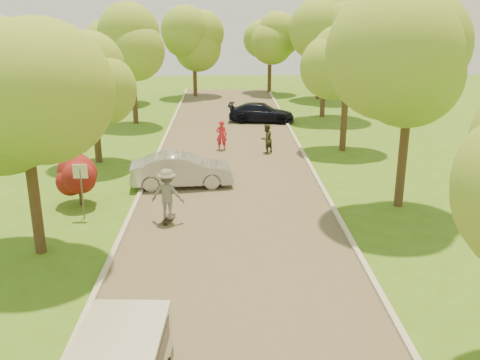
{
  "coord_description": "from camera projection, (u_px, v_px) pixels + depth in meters",
  "views": [
    {
      "loc": [
        -0.33,
        -15.45,
        7.78
      ],
      "look_at": [
        0.26,
        4.62,
        1.3
      ],
      "focal_mm": 40.0,
      "sensor_mm": 36.0,
      "label": 1
    }
  ],
  "objects": [
    {
      "name": "ground",
      "position": [
        236.0,
        263.0,
        17.09
      ],
      "size": [
        100.0,
        100.0,
        0.0
      ],
      "primitive_type": "plane",
      "color": "#406217",
      "rests_on": "ground"
    },
    {
      "name": "person_olive",
      "position": [
        266.0,
        139.0,
        29.79
      ],
      "size": [
        1.0,
        1.0,
        1.64
      ],
      "primitive_type": "imported",
      "rotation": [
        0.0,
        0.0,
        3.91
      ],
      "color": "#333620",
      "rests_on": "ground"
    },
    {
      "name": "longboard",
      "position": [
        169.0,
        219.0,
        20.39
      ],
      "size": [
        0.48,
        1.04,
        0.12
      ],
      "rotation": [
        0.0,
        0.0,
        2.94
      ],
      "color": "black",
      "rests_on": "ground"
    },
    {
      "name": "tree_bg_a",
      "position": [
        121.0,
        39.0,
        43.75
      ],
      "size": [
        5.12,
        5.0,
        7.72
      ],
      "color": "#382619",
      "rests_on": "ground"
    },
    {
      "name": "tree_l_far",
      "position": [
        134.0,
        44.0,
        36.16
      ],
      "size": [
        4.92,
        4.8,
        7.79
      ],
      "color": "#382619",
      "rests_on": "ground"
    },
    {
      "name": "tree_bg_d",
      "position": [
        272.0,
        36.0,
        49.82
      ],
      "size": [
        5.12,
        5.0,
        7.72
      ],
      "color": "#382619",
      "rests_on": "ground"
    },
    {
      "name": "person_striped",
      "position": [
        221.0,
        135.0,
        30.49
      ],
      "size": [
        0.62,
        0.41,
        1.7
      ],
      "primitive_type": "imported",
      "rotation": [
        0.0,
        0.0,
        3.14
      ],
      "color": "red",
      "rests_on": "ground"
    },
    {
      "name": "tree_r_mida",
      "position": [
        417.0,
        70.0,
        20.34
      ],
      "size": [
        5.13,
        5.0,
        7.95
      ],
      "color": "#382619",
      "rests_on": "ground"
    },
    {
      "name": "tree_r_midb",
      "position": [
        351.0,
        64.0,
        29.1
      ],
      "size": [
        4.51,
        4.4,
        7.01
      ],
      "color": "#382619",
      "rests_on": "ground"
    },
    {
      "name": "curb_right",
      "position": [
        319.0,
        182.0,
        24.8
      ],
      "size": [
        0.18,
        60.0,
        0.12
      ],
      "primitive_type": "cube",
      "color": "#B2AD9E",
      "rests_on": "ground"
    },
    {
      "name": "tree_bg_c",
      "position": [
        196.0,
        40.0,
        47.82
      ],
      "size": [
        4.92,
        4.8,
        7.33
      ],
      "color": "#382619",
      "rests_on": "ground"
    },
    {
      "name": "tree_r_far",
      "position": [
        329.0,
        36.0,
        38.33
      ],
      "size": [
        5.33,
        5.2,
        8.34
      ],
      "color": "#382619",
      "rests_on": "ground"
    },
    {
      "name": "tree_l_mida",
      "position": [
        29.0,
        98.0,
        16.28
      ],
      "size": [
        4.71,
        4.6,
        7.39
      ],
      "color": "#382619",
      "rests_on": "ground"
    },
    {
      "name": "red_shrub",
      "position": [
        79.0,
        179.0,
        21.81
      ],
      "size": [
        1.7,
        1.7,
        1.95
      ],
      "color": "#382619",
      "rests_on": "ground"
    },
    {
      "name": "tree_bg_b",
      "position": [
        323.0,
        35.0,
        46.06
      ],
      "size": [
        5.12,
        5.0,
        7.95
      ],
      "color": "#382619",
      "rests_on": "ground"
    },
    {
      "name": "tree_l_midb",
      "position": [
        95.0,
        74.0,
        26.91
      ],
      "size": [
        4.3,
        4.2,
        6.62
      ],
      "color": "#382619",
      "rests_on": "ground"
    },
    {
      "name": "curb_left",
      "position": [
        144.0,
        184.0,
        24.57
      ],
      "size": [
        0.18,
        60.0,
        0.12
      ],
      "primitive_type": "cube",
      "color": "#B2AD9E",
      "rests_on": "ground"
    },
    {
      "name": "dark_sedan",
      "position": [
        261.0,
        113.0,
        38.0
      ],
      "size": [
        4.84,
        2.42,
        1.35
      ],
      "primitive_type": "imported",
      "rotation": [
        0.0,
        0.0,
        1.45
      ],
      "color": "black",
      "rests_on": "ground"
    },
    {
      "name": "road",
      "position": [
        232.0,
        184.0,
        24.7
      ],
      "size": [
        8.0,
        60.0,
        0.01
      ],
      "primitive_type": "cube",
      "color": "#4C4438",
      "rests_on": "ground"
    },
    {
      "name": "skateboarder",
      "position": [
        167.0,
        194.0,
        20.08
      ],
      "size": [
        1.39,
        0.97,
        1.96
      ],
      "primitive_type": "imported",
      "rotation": [
        0.0,
        0.0,
        2.94
      ],
      "color": "slate",
      "rests_on": "longboard"
    },
    {
      "name": "silver_sedan",
      "position": [
        182.0,
        170.0,
        24.26
      ],
      "size": [
        4.73,
        2.05,
        1.51
      ],
      "primitive_type": "imported",
      "rotation": [
        0.0,
        0.0,
        1.67
      ],
      "color": "#A4A4A9",
      "rests_on": "ground"
    },
    {
      "name": "street_sign",
      "position": [
        81.0,
        180.0,
        20.26
      ],
      "size": [
        0.55,
        0.06,
        2.17
      ],
      "color": "#59595E",
      "rests_on": "ground"
    }
  ]
}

